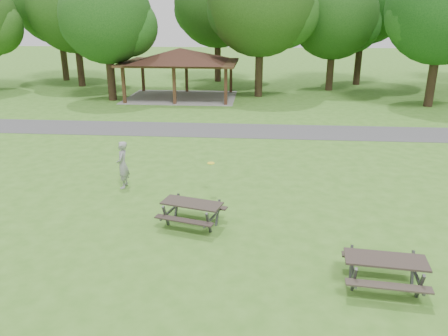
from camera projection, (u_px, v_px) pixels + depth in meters
The scene contains 14 objects.
ground at pixel (173, 265), 11.30m from camera, with size 160.00×160.00×0.00m, color #3D7521.
asphalt_path at pixel (221, 130), 24.45m from camera, with size 120.00×3.20×0.02m, color #444447.
pavilion at pixel (180, 57), 33.15m from camera, with size 8.60×7.01×3.76m.
tree_row_c at pixel (75, 10), 37.49m from camera, with size 8.19×7.80×10.67m.
tree_row_d at pixel (107, 20), 31.25m from camera, with size 6.93×6.60×9.27m.
tree_row_e at pixel (262, 5), 32.40m from camera, with size 8.40×8.00×11.02m.
tree_row_f at pixel (335, 18), 35.54m from camera, with size 7.35×7.00×9.55m.
tree_row_g at pixel (444, 11), 28.80m from camera, with size 7.77×7.40×10.25m.
tree_deep_a at pixel (59, 3), 40.81m from camera, with size 8.40×8.00×11.38m.
tree_deep_b at pixel (219, 6), 40.20m from camera, with size 8.40×8.00×11.13m.
picnic_table_middle at pixel (192, 208), 13.26m from camera, with size 2.13×1.88×0.79m.
picnic_table_far at pixel (385, 266), 10.19m from camera, with size 2.01×1.68×0.81m.
frisbee_in_flight at pixel (211, 163), 15.32m from camera, with size 0.29×0.29×0.02m.
frisbee_thrower at pixel (123, 165), 16.12m from camera, with size 0.65×0.43×1.78m, color gray.
Camera 1 is at (2.13, -9.67, 6.13)m, focal length 35.00 mm.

